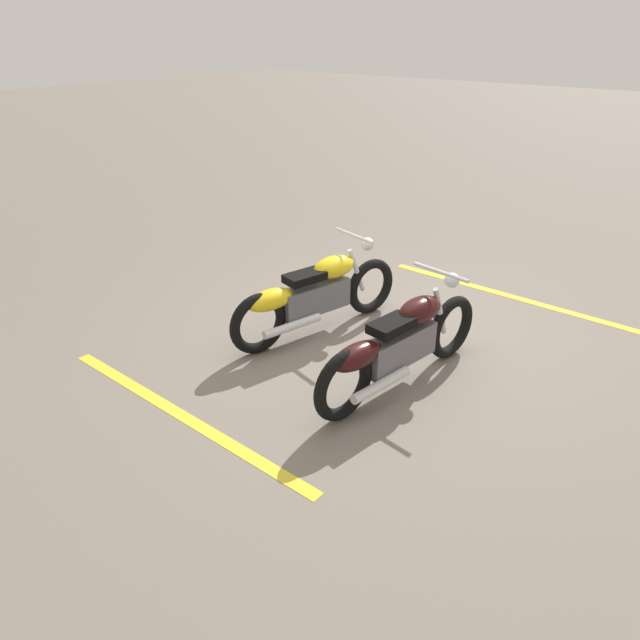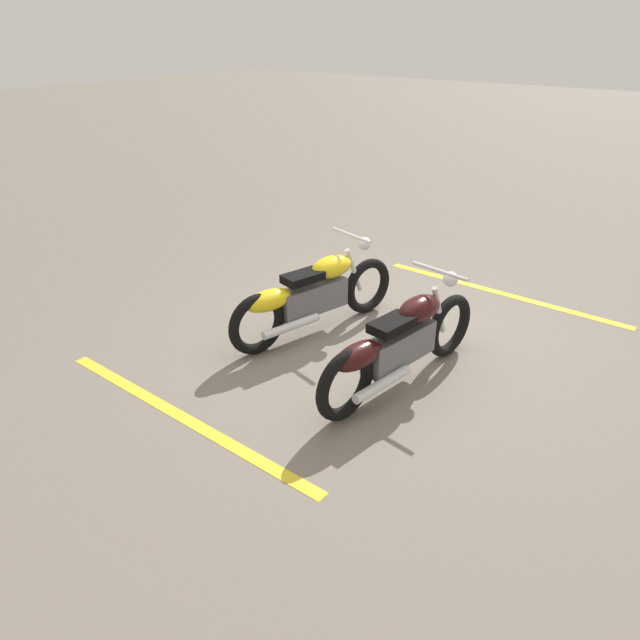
% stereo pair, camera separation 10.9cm
% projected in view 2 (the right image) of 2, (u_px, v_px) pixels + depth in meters
% --- Properties ---
extents(ground_plane, '(60.00, 60.00, 0.00)m').
position_uv_depth(ground_plane, '(377.00, 339.00, 6.44)').
color(ground_plane, slate).
extents(motorcycle_bright_foreground, '(2.19, 0.75, 1.04)m').
position_uv_depth(motorcycle_bright_foreground, '(312.00, 295.00, 6.37)').
color(motorcycle_bright_foreground, black).
rests_on(motorcycle_bright_foreground, ground).
extents(motorcycle_dark_foreground, '(2.22, 0.62, 1.04)m').
position_uv_depth(motorcycle_dark_foreground, '(399.00, 343.00, 5.41)').
color(motorcycle_dark_foreground, black).
rests_on(motorcycle_dark_foreground, ground).
extents(parking_stripe_near, '(0.17, 3.20, 0.01)m').
position_uv_depth(parking_stripe_near, '(501.00, 293.00, 7.52)').
color(parking_stripe_near, yellow).
rests_on(parking_stripe_near, ground).
extents(parking_stripe_mid, '(0.17, 3.20, 0.01)m').
position_uv_depth(parking_stripe_mid, '(181.00, 416.00, 5.17)').
color(parking_stripe_mid, yellow).
rests_on(parking_stripe_mid, ground).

